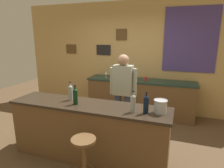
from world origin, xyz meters
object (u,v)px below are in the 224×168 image
object	(u,v)px
wine_bottle_c	(133,103)
wine_bottle_d	(146,104)
ice_bucket	(160,106)
wine_glass_b	(124,74)
wine_bottle_b	(75,96)
bartender	(123,91)
wine_bottle_a	(71,92)
bar_stool	(84,154)
coffee_mug	(145,79)
wine_glass_a	(106,73)

from	to	relation	value
wine_bottle_c	wine_bottle_d	world-z (taller)	same
ice_bucket	wine_glass_b	xyz separation A→B (m)	(-1.10, 2.03, -0.01)
wine_bottle_b	bartender	bearing A→B (deg)	62.28
wine_glass_b	wine_bottle_a	bearing A→B (deg)	-99.83
bartender	wine_bottle_a	xyz separation A→B (m)	(-0.66, -0.77, 0.12)
wine_bottle_b	wine_glass_b	xyz separation A→B (m)	(0.16, 2.11, -0.05)
wine_bottle_d	ice_bucket	xyz separation A→B (m)	(0.18, 0.07, -0.04)
bar_stool	wine_glass_b	distance (m)	2.69
wine_bottle_b	wine_bottle_a	bearing A→B (deg)	139.11
wine_bottle_a	wine_bottle_d	world-z (taller)	same
bar_stool	coffee_mug	size ratio (longest dim) A/B	5.44
bartender	wine_bottle_c	distance (m)	1.03
bar_stool	wine_bottle_a	distance (m)	1.06
wine_bottle_a	wine_bottle_c	bearing A→B (deg)	-8.80
bar_stool	wine_bottle_b	bearing A→B (deg)	127.56
wine_bottle_c	ice_bucket	xyz separation A→B (m)	(0.36, 0.10, -0.04)
ice_bucket	wine_glass_b	world-z (taller)	ice_bucket
wine_bottle_d	ice_bucket	world-z (taller)	wine_bottle_d
wine_bottle_b	wine_bottle_c	world-z (taller)	same
coffee_mug	ice_bucket	bearing A→B (deg)	-74.13
wine_bottle_c	coffee_mug	distance (m)	2.08
wine_glass_b	bartender	bearing A→B (deg)	-74.80
wine_bottle_d	coffee_mug	world-z (taller)	wine_bottle_d
wine_bottle_d	coffee_mug	xyz separation A→B (m)	(-0.38, 2.05, -0.11)
bar_stool	wine_glass_b	xyz separation A→B (m)	(-0.23, 2.62, 0.55)
wine_bottle_b	wine_bottle_c	distance (m)	0.90
wine_bottle_d	coffee_mug	distance (m)	2.09
ice_bucket	wine_glass_b	size ratio (longest dim) A/B	1.21
ice_bucket	wine_glass_b	distance (m)	2.31
bar_stool	wine_glass_a	world-z (taller)	wine_glass_a
bartender	wine_bottle_c	xyz separation A→B (m)	(0.42, -0.94, 0.12)
wine_bottle_b	coffee_mug	size ratio (longest dim) A/B	2.45
bar_stool	ice_bucket	distance (m)	1.19
wine_glass_a	wine_bottle_d	bearing A→B (deg)	-56.46
wine_bottle_b	coffee_mug	xyz separation A→B (m)	(0.70, 2.06, -0.11)
wine_bottle_a	wine_glass_a	world-z (taller)	wine_bottle_a
bartender	wine_glass_b	world-z (taller)	bartender
bar_stool	wine_bottle_b	world-z (taller)	wine_bottle_b
wine_bottle_b	ice_bucket	size ratio (longest dim) A/B	1.63
wine_bottle_a	wine_bottle_c	world-z (taller)	same
wine_glass_a	bartender	bearing A→B (deg)	-55.98
wine_glass_a	coffee_mug	bearing A→B (deg)	-3.97
ice_bucket	bar_stool	bearing A→B (deg)	-145.77
wine_glass_a	coffee_mug	xyz separation A→B (m)	(1.03, -0.07, -0.06)
wine_bottle_b	wine_bottle_d	xyz separation A→B (m)	(1.08, 0.01, 0.00)
wine_bottle_c	wine_glass_b	xyz separation A→B (m)	(-0.74, 2.13, -0.05)
coffee_mug	wine_bottle_b	bearing A→B (deg)	-108.82
bar_stool	ice_bucket	xyz separation A→B (m)	(0.87, 0.59, 0.56)
wine_glass_a	wine_glass_b	world-z (taller)	same
wine_bottle_a	ice_bucket	xyz separation A→B (m)	(1.44, -0.07, -0.04)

